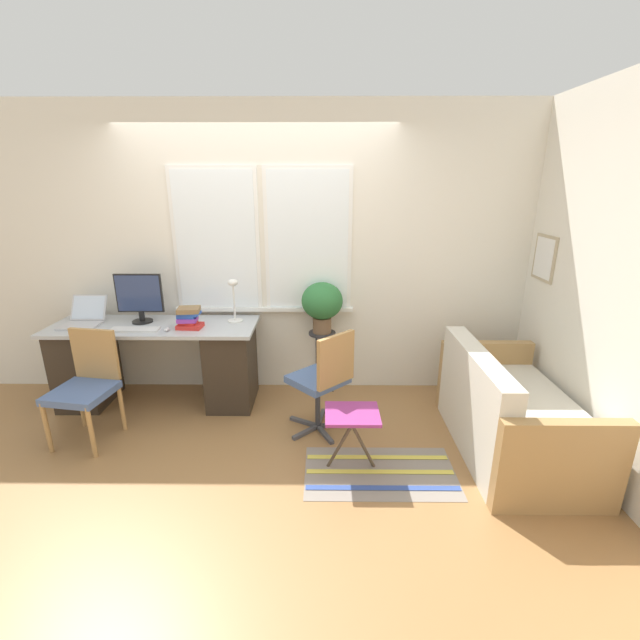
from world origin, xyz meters
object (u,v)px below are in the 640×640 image
at_px(office_chair_swivel, 323,379).
at_px(potted_plant, 322,303).
at_px(mouse, 167,329).
at_px(desk_chair_wooden, 86,384).
at_px(desk_lamp, 234,295).
at_px(plant_stand, 322,340).
at_px(book_stack, 189,318).
at_px(folding_stool, 352,418).
at_px(laptop, 83,319).
at_px(couch_loveseat, 509,417).
at_px(monitor, 139,297).
at_px(keyboard, 135,330).

relative_size(office_chair_swivel, potted_plant, 1.85).
distance_m(mouse, desk_chair_wooden, 0.75).
height_order(desk_lamp, desk_chair_wooden, desk_lamp).
height_order(office_chair_swivel, plant_stand, office_chair_swivel).
bearing_deg(book_stack, folding_stool, -32.75).
bearing_deg(book_stack, laptop, 175.13).
relative_size(laptop, couch_loveseat, 0.26).
bearing_deg(desk_chair_wooden, mouse, 46.56).
bearing_deg(couch_loveseat, desk_chair_wooden, 87.31).
bearing_deg(laptop, plant_stand, 5.35).
height_order(book_stack, office_chair_swivel, book_stack).
relative_size(mouse, folding_stool, 0.15).
height_order(book_stack, potted_plant, potted_plant).
height_order(laptop, office_chair_swivel, laptop).
bearing_deg(desk_lamp, book_stack, -153.45).
bearing_deg(plant_stand, mouse, -164.00).
distance_m(plant_stand, potted_plant, 0.37).
xyz_separation_m(mouse, couch_loveseat, (2.79, -0.57, -0.50)).
relative_size(mouse, desk_lamp, 0.17).
bearing_deg(book_stack, monitor, 162.17).
xyz_separation_m(couch_loveseat, plant_stand, (-1.45, 0.95, 0.27)).
bearing_deg(desk_lamp, couch_loveseat, -20.73).
distance_m(book_stack, plant_stand, 1.25).
relative_size(keyboard, folding_stool, 0.91).
bearing_deg(monitor, desk_lamp, 2.05).
height_order(keyboard, book_stack, book_stack).
height_order(desk_lamp, folding_stool, desk_lamp).
bearing_deg(desk_lamp, potted_plant, 7.16).
distance_m(couch_loveseat, folding_stool, 1.25).
relative_size(desk_chair_wooden, couch_loveseat, 0.62).
xyz_separation_m(potted_plant, folding_stool, (0.22, -1.18, -0.52)).
xyz_separation_m(book_stack, couch_loveseat, (2.62, -0.67, -0.58)).
distance_m(laptop, folding_stool, 2.61).
height_order(monitor, folding_stool, monitor).
relative_size(keyboard, mouse, 6.28).
distance_m(monitor, keyboard, 0.33).
height_order(laptop, plant_stand, laptop).
height_order(office_chair_swivel, potted_plant, potted_plant).
bearing_deg(office_chair_swivel, couch_loveseat, 126.79).
relative_size(laptop, monitor, 0.82).
height_order(monitor, mouse, monitor).
bearing_deg(mouse, potted_plant, 16.00).
bearing_deg(office_chair_swivel, mouse, -57.13).
xyz_separation_m(monitor, potted_plant, (1.66, 0.13, -0.09)).
xyz_separation_m(laptop, desk_lamp, (1.36, 0.10, 0.20)).
height_order(mouse, desk_lamp, desk_lamp).
xyz_separation_m(mouse, potted_plant, (1.34, 0.39, 0.14)).
xyz_separation_m(couch_loveseat, folding_stool, (-1.23, -0.23, 0.12)).
height_order(office_chair_swivel, couch_loveseat, office_chair_swivel).
xyz_separation_m(keyboard, potted_plant, (1.63, 0.37, 0.14)).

